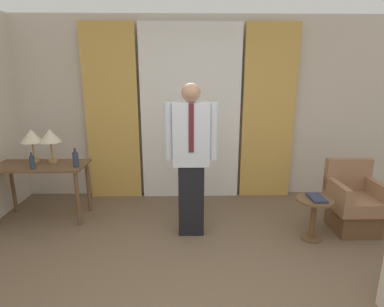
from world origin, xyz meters
name	(u,v)px	position (x,y,z in m)	size (l,w,h in m)	color
wall_back	(190,109)	(0.00, 2.85, 1.35)	(10.00, 0.06, 2.70)	beige
curtain_sheer_center	(191,114)	(0.00, 2.72, 1.29)	(1.47, 0.06, 2.58)	white
curtain_drape_left	(112,115)	(-1.16, 2.72, 1.29)	(0.78, 0.06, 2.58)	gold
curtain_drape_right	(268,114)	(1.16, 2.72, 1.29)	(0.78, 0.06, 2.58)	gold
desk	(41,173)	(-1.94, 1.97, 0.63)	(1.16, 0.54, 0.74)	brown
table_lamp_left	(31,137)	(-2.06, 2.08, 1.08)	(0.27, 0.27, 0.44)	#9E7F47
table_lamp_right	(50,137)	(-1.82, 2.08, 1.08)	(0.27, 0.27, 0.44)	#9E7F47
bottle_near_edge	(32,162)	(-1.94, 1.79, 0.83)	(0.06, 0.06, 0.21)	#2D3851
bottle_by_lamp	(76,159)	(-1.44, 1.86, 0.84)	(0.07, 0.07, 0.24)	#2D3851
person	(191,155)	(-0.01, 1.53, 0.98)	(0.59, 0.21, 1.77)	black
armchair	(353,204)	(1.96, 1.59, 0.33)	(0.56, 0.56, 0.85)	brown
side_table	(314,212)	(1.39, 1.37, 0.34)	(0.41, 0.41, 0.50)	brown
book	(317,198)	(1.40, 1.35, 0.52)	(0.15, 0.26, 0.03)	#2D334C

